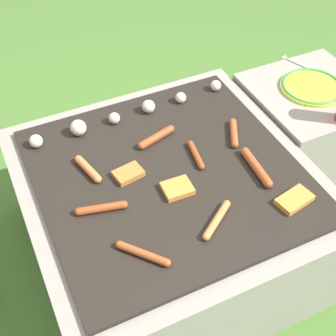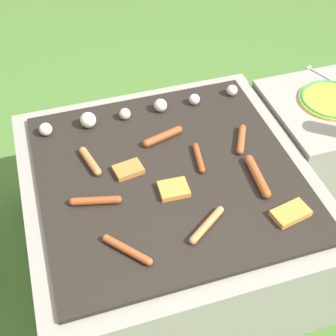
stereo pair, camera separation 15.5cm
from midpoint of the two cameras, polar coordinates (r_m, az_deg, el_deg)
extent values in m
plane|color=#47702D|center=(1.95, -2.31, -9.94)|extent=(14.00, 14.00, 0.00)
cube|color=gray|center=(1.77, -2.51, -5.94)|extent=(0.98, 0.98, 0.44)
cube|color=black|center=(1.60, -2.77, -0.87)|extent=(0.87, 0.87, 0.02)
cube|color=gray|center=(2.15, 14.11, 4.21)|extent=(0.48, 0.48, 0.45)
cylinder|color=#A34C23|center=(1.60, 8.02, -0.03)|extent=(0.04, 0.17, 0.03)
sphere|color=#A34C23|center=(1.55, 9.37, -2.04)|extent=(0.03, 0.03, 0.03)
sphere|color=#A34C23|center=(1.65, 6.75, 1.87)|extent=(0.03, 0.03, 0.03)
cylinder|color=#A34C23|center=(1.72, 5.50, 4.17)|extent=(0.08, 0.12, 0.03)
sphere|color=#A34C23|center=(1.68, 5.55, 2.76)|extent=(0.03, 0.03, 0.03)
sphere|color=#A34C23|center=(1.77, 5.44, 5.52)|extent=(0.03, 0.03, 0.03)
cylinder|color=#93421E|center=(1.70, -4.04, 3.65)|extent=(0.14, 0.07, 0.03)
sphere|color=#93421E|center=(1.73, -2.24, 4.66)|extent=(0.03, 0.03, 0.03)
sphere|color=#93421E|center=(1.67, -5.90, 2.60)|extent=(0.03, 0.03, 0.03)
cylinder|color=#C6753D|center=(1.62, -12.45, -0.24)|extent=(0.06, 0.12, 0.03)
sphere|color=#C6753D|center=(1.66, -13.50, 0.92)|extent=(0.03, 0.03, 0.03)
sphere|color=#C6753D|center=(1.58, -11.36, -1.46)|extent=(0.03, 0.03, 0.03)
cylinder|color=#C6753D|center=(1.44, 2.91, -6.50)|extent=(0.13, 0.10, 0.02)
sphere|color=#C6753D|center=(1.40, 1.50, -8.57)|extent=(0.02, 0.02, 0.02)
sphere|color=#C6753D|center=(1.48, 4.22, -4.54)|extent=(0.02, 0.02, 0.02)
cylinder|color=#A34C23|center=(1.38, -6.37, -10.52)|extent=(0.12, 0.13, 0.02)
sphere|color=#A34C23|center=(1.40, -9.14, -9.39)|extent=(0.02, 0.02, 0.02)
sphere|color=#A34C23|center=(1.35, -3.47, -11.66)|extent=(0.02, 0.02, 0.02)
cylinder|color=#93421E|center=(1.63, 0.71, 1.49)|extent=(0.04, 0.12, 0.02)
sphere|color=#93421E|center=(1.68, 0.11, 2.86)|extent=(0.02, 0.02, 0.02)
sphere|color=#93421E|center=(1.59, 1.35, 0.05)|extent=(0.02, 0.02, 0.02)
cylinder|color=#93421E|center=(1.50, -11.10, -4.98)|extent=(0.14, 0.06, 0.03)
sphere|color=#93421E|center=(1.49, -8.38, -4.59)|extent=(0.03, 0.03, 0.03)
sphere|color=#93421E|center=(1.50, -13.80, -5.36)|extent=(0.03, 0.03, 0.03)
cube|color=#D18438|center=(1.53, 12.40, -3.95)|extent=(0.13, 0.09, 0.02)
cube|color=#B27033|center=(1.59, -7.65, -0.82)|extent=(0.11, 0.08, 0.02)
cube|color=#D18438|center=(1.53, -1.75, -2.65)|extent=(0.10, 0.08, 0.02)
sphere|color=beige|center=(1.76, -18.26, 3.02)|extent=(0.05, 0.05, 0.05)
sphere|color=beige|center=(1.76, -13.38, 4.70)|extent=(0.06, 0.06, 0.06)
sphere|color=beige|center=(1.79, -9.05, 5.92)|extent=(0.04, 0.04, 0.04)
sphere|color=beige|center=(1.82, -4.85, 7.39)|extent=(0.05, 0.05, 0.05)
sphere|color=beige|center=(1.87, -0.83, 8.48)|extent=(0.04, 0.04, 0.04)
sphere|color=beige|center=(1.94, 3.55, 9.91)|extent=(0.04, 0.04, 0.04)
cylinder|color=yellow|center=(2.02, 15.06, 9.40)|extent=(0.26, 0.26, 0.01)
torus|color=#338C3F|center=(2.02, 15.09, 9.51)|extent=(0.25, 0.25, 0.01)
cylinder|color=silver|center=(2.15, 13.90, 12.00)|extent=(0.07, 0.17, 0.01)
cube|color=silver|center=(2.19, 11.98, 12.96)|extent=(0.03, 0.02, 0.01)
camera|label=1|loc=(0.08, -92.81, -2.86)|focal=50.00mm
camera|label=2|loc=(0.08, 87.19, 2.86)|focal=50.00mm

